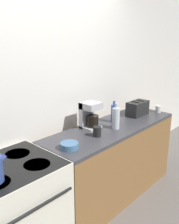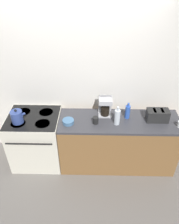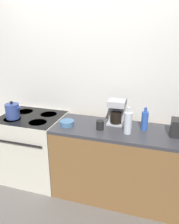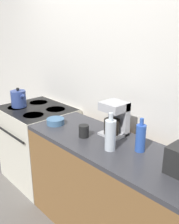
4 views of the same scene
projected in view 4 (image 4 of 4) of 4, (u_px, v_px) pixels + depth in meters
name	position (u px, v px, depth m)	size (l,w,h in m)	color
ground_plane	(48.00, 218.00, 2.45)	(12.00, 12.00, 0.00)	slate
wall_back	(103.00, 77.00, 2.49)	(8.00, 0.05, 2.60)	silver
stove	(39.00, 143.00, 2.97)	(0.79, 0.71, 0.90)	silver
counter_block	(120.00, 198.00, 2.04)	(1.80, 0.59, 0.90)	brown
kettle	(19.00, 99.00, 2.85)	(0.21, 0.17, 0.22)	#33478C
coffee_maker	(115.00, 118.00, 2.10)	(0.20, 0.19, 0.29)	#B7B7BC
bottle_clear	(110.00, 135.00, 1.84)	(0.08, 0.08, 0.29)	silver
bottle_blue	(141.00, 138.00, 1.83)	(0.07, 0.07, 0.26)	#2D56B7
cup_black	(84.00, 131.00, 2.08)	(0.09, 0.09, 0.10)	black
bowl	(56.00, 121.00, 2.36)	(0.17, 0.17, 0.06)	teal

